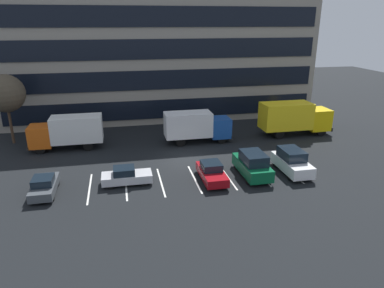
% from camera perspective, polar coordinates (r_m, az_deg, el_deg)
% --- Properties ---
extents(ground_plane, '(120.00, 120.00, 0.00)m').
position_cam_1_polar(ground_plane, '(32.80, -1.09, -2.70)').
color(ground_plane, black).
extents(office_building, '(39.53, 11.04, 18.00)m').
position_cam_1_polar(office_building, '(48.25, -5.32, 15.38)').
color(office_building, gray).
rests_on(office_building, ground_plane).
extents(lot_markings, '(16.94, 5.40, 0.01)m').
position_cam_1_polar(lot_markings, '(29.11, 0.44, -5.68)').
color(lot_markings, silver).
rests_on(lot_markings, ground_plane).
extents(box_truck_blue, '(7.11, 2.35, 3.29)m').
position_cam_1_polar(box_truck_blue, '(37.17, 0.71, 3.03)').
color(box_truck_blue, '#194799').
rests_on(box_truck_blue, ground_plane).
extents(box_truck_orange, '(7.22, 2.39, 3.34)m').
position_cam_1_polar(box_truck_orange, '(37.37, -19.55, 2.02)').
color(box_truck_orange, '#D85914').
rests_on(box_truck_orange, ground_plane).
extents(box_truck_yellow_all, '(8.06, 2.67, 3.74)m').
position_cam_1_polar(box_truck_yellow_all, '(41.23, 16.25, 4.26)').
color(box_truck_yellow_all, yellow).
rests_on(box_truck_yellow_all, ground_plane).
extents(sedan_charcoal, '(1.66, 3.97, 1.42)m').
position_cam_1_polar(sedan_charcoal, '(28.69, -22.89, -6.26)').
color(sedan_charcoal, '#474C51').
rests_on(sedan_charcoal, ground_plane).
extents(sedan_maroon, '(1.76, 4.20, 1.50)m').
position_cam_1_polar(sedan_maroon, '(28.64, 3.21, -4.60)').
color(sedan_maroon, maroon).
rests_on(sedan_maroon, ground_plane).
extents(sedan_silver, '(3.95, 1.65, 1.41)m').
position_cam_1_polar(sedan_silver, '(28.50, -10.63, -5.14)').
color(sedan_silver, silver).
rests_on(sedan_silver, ground_plane).
extents(suv_white, '(1.92, 4.52, 2.05)m').
position_cam_1_polar(suv_white, '(31.15, 15.92, -2.76)').
color(suv_white, white).
rests_on(suv_white, ground_plane).
extents(suv_forest, '(1.99, 4.69, 2.12)m').
position_cam_1_polar(suv_forest, '(29.70, 9.79, -3.31)').
color(suv_forest, '#0C5933').
rests_on(suv_forest, ground_plane).
extents(bare_tree, '(3.89, 3.89, 7.30)m').
position_cam_1_polar(bare_tree, '(40.78, -28.08, 7.26)').
color(bare_tree, '#473323').
rests_on(bare_tree, ground_plane).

